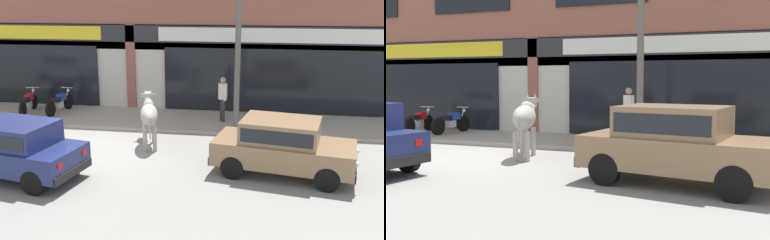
{
  "view_description": "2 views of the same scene",
  "coord_description": "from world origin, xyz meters",
  "views": [
    {
      "loc": [
        5.21,
        -11.88,
        4.48
      ],
      "look_at": [
        3.11,
        1.0,
        0.84
      ],
      "focal_mm": 42.0,
      "sensor_mm": 36.0,
      "label": 1
    },
    {
      "loc": [
        6.83,
        -9.11,
        1.93
      ],
      "look_at": [
        3.16,
        1.0,
        0.98
      ],
      "focal_mm": 42.0,
      "sensor_mm": 36.0,
      "label": 2
    }
  ],
  "objects": [
    {
      "name": "ground_plane",
      "position": [
        0.0,
        0.0,
        0.0
      ],
      "size": [
        90.0,
        90.0,
        0.0
      ],
      "primitive_type": "plane",
      "color": "gray"
    },
    {
      "name": "sidewalk",
      "position": [
        0.0,
        3.66,
        0.06
      ],
      "size": [
        19.0,
        2.92,
        0.12
      ],
      "primitive_type": "cube",
      "color": "gray",
      "rests_on": "ground"
    },
    {
      "name": "shop_building",
      "position": [
        -0.01,
        5.38,
        3.84
      ],
      "size": [
        23.0,
        1.4,
        8.12
      ],
      "color": "#8E5142",
      "rests_on": "ground"
    },
    {
      "name": "cow",
      "position": [
        1.81,
        0.86,
        1.01
      ],
      "size": [
        0.95,
        2.1,
        1.61
      ],
      "color": "#9E998E",
      "rests_on": "ground"
    },
    {
      "name": "car_1",
      "position": [
        -0.92,
        -2.09,
        0.81
      ],
      "size": [
        3.8,
        2.21,
        1.46
      ],
      "color": "black",
      "rests_on": "ground"
    },
    {
      "name": "car_2",
      "position": [
        5.74,
        -0.79,
        0.81
      ],
      "size": [
        3.8,
        2.21,
        1.46
      ],
      "color": "black",
      "rests_on": "ground"
    },
    {
      "name": "motorcycle_0",
      "position": [
        -3.66,
        3.58,
        0.51
      ],
      "size": [
        0.57,
        1.8,
        0.88
      ],
      "color": "black",
      "rests_on": "sidewalk"
    },
    {
      "name": "motorcycle_1",
      "position": [
        -2.49,
        3.79,
        0.51
      ],
      "size": [
        0.54,
        1.81,
        0.88
      ],
      "color": "black",
      "rests_on": "sidewalk"
    },
    {
      "name": "pedestrian",
      "position": [
        3.79,
        3.56,
        1.11
      ],
      "size": [
        0.32,
        0.45,
        1.6
      ],
      "color": "#2D2D33",
      "rests_on": "sidewalk"
    },
    {
      "name": "utility_pole",
      "position": [
        4.34,
        2.5,
        2.88
      ],
      "size": [
        0.18,
        0.18,
        5.51
      ],
      "primitive_type": "cylinder",
      "color": "#595651",
      "rests_on": "sidewalk"
    }
  ]
}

